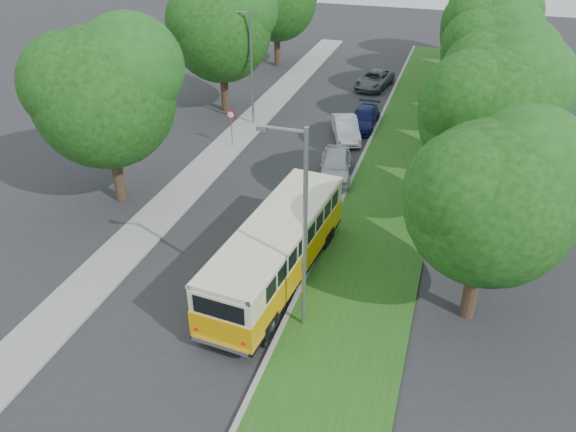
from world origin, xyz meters
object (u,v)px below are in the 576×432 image
(car_grey, at_px, (374,79))
(car_white, at_px, (346,129))
(lamppost_near, at_px, (302,227))
(vintage_bus, at_px, (277,252))
(car_blue, at_px, (364,118))
(lamppost_far, at_px, (250,64))
(car_silver, at_px, (336,165))

(car_grey, bearing_deg, car_white, -80.60)
(lamppost_near, distance_m, vintage_bus, 4.12)
(car_white, xyz_separation_m, car_blue, (0.72, 2.31, -0.06))
(lamppost_far, xyz_separation_m, vintage_bus, (7.18, -16.15, -2.66))
(lamppost_near, bearing_deg, car_white, 97.05)
(lamppost_near, height_order, car_grey, lamppost_near)
(lamppost_far, height_order, car_blue, lamppost_far)
(car_grey, bearing_deg, car_silver, -78.51)
(car_silver, relative_size, car_blue, 1.02)
(lamppost_near, height_order, vintage_bus, lamppost_near)
(lamppost_near, relative_size, lamppost_far, 1.07)
(car_white, bearing_deg, car_grey, 70.42)
(car_silver, xyz_separation_m, car_white, (-0.63, 5.56, -0.06))
(car_white, relative_size, car_blue, 0.96)
(lamppost_far, height_order, vintage_bus, lamppost_far)
(lamppost_near, xyz_separation_m, car_grey, (-2.27, 28.84, -3.72))
(car_blue, bearing_deg, car_silver, -90.47)
(car_silver, relative_size, car_grey, 0.93)
(lamppost_near, distance_m, car_white, 18.44)
(car_silver, relative_size, car_white, 1.06)
(car_white, bearing_deg, vintage_bus, -108.01)
(lamppost_far, xyz_separation_m, car_white, (6.69, -0.57, -3.44))
(car_white, bearing_deg, lamppost_far, 155.33)
(vintage_bus, xyz_separation_m, car_blue, (0.23, 17.90, -0.83))
(vintage_bus, height_order, car_grey, vintage_bus)
(car_grey, bearing_deg, vintage_bus, -79.68)
(lamppost_near, relative_size, car_blue, 1.87)
(lamppost_far, height_order, car_grey, lamppost_far)
(car_white, relative_size, car_grey, 0.88)
(vintage_bus, xyz_separation_m, car_white, (-0.49, 15.58, -0.77))
(car_blue, xyz_separation_m, car_grey, (-0.77, 8.59, 0.03))
(vintage_bus, bearing_deg, lamppost_near, -48.41)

